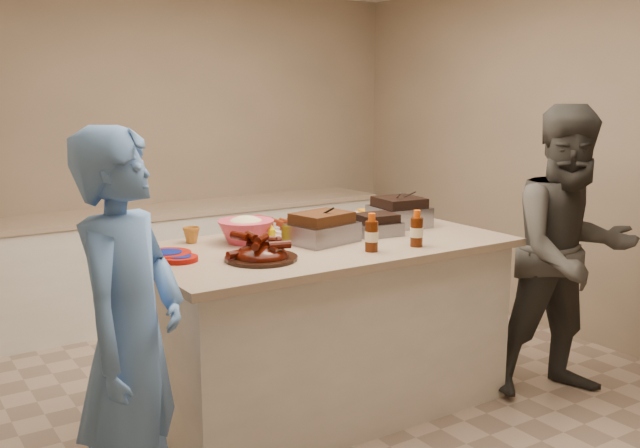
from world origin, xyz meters
TOP-DOWN VIEW (x-y plane):
  - room at (0.00, 0.00)m, footprint 4.50×5.00m
  - back_counter at (0.00, 2.20)m, footprint 3.60×0.64m
  - island at (-0.02, 0.00)m, footprint 2.11×1.11m
  - rib_platter at (-0.52, -0.17)m, footprint 0.44×0.44m
  - pulled_pork_tray at (-0.03, 0.02)m, footprint 0.42×0.35m
  - brisket_tray at (0.36, 0.01)m, footprint 0.29×0.25m
  - roasting_pan at (0.66, 0.16)m, footprint 0.35×0.35m
  - coleslaw_bowl at (-0.39, 0.25)m, footprint 0.32×0.32m
  - sausage_plate at (0.02, 0.37)m, footprint 0.30×0.30m
  - mac_cheese_dish at (0.66, 0.32)m, footprint 0.37×0.30m
  - bbq_bottle_a at (0.07, -0.32)m, footprint 0.07×0.07m
  - bbq_bottle_b at (0.36, -0.36)m, footprint 0.07×0.07m
  - mustard_bottle at (-0.29, 0.12)m, footprint 0.04×0.04m
  - sauce_bowl at (-0.00, 0.27)m, footprint 0.14×0.05m
  - plate_stack_large at (-0.91, 0.14)m, footprint 0.25×0.25m
  - plate_stack_small at (-0.88, 0.03)m, footprint 0.18×0.18m
  - plastic_cup at (-0.65, 0.41)m, footprint 0.10×0.09m
  - basket_stack at (-0.24, 0.45)m, footprint 0.22×0.18m
  - guest_gray at (1.33, -0.64)m, footprint 1.42×1.96m

SIDE VIEW (x-z plane):
  - room at x=0.00m, z-range -1.35..1.35m
  - island at x=-0.02m, z-range -0.50..0.50m
  - guest_gray at x=1.33m, z-range -0.34..0.34m
  - back_counter at x=0.00m, z-range 0.00..0.90m
  - coleslaw_bowl at x=-0.39m, z-range 0.89..1.11m
  - sausage_plate at x=0.02m, z-range 0.97..1.02m
  - mac_cheese_dish at x=0.66m, z-range 0.95..1.04m
  - mustard_bottle at x=-0.29m, z-range 0.94..1.05m
  - pulled_pork_tray at x=-0.03m, z-range 0.94..1.05m
  - brisket_tray at x=0.36m, z-range 0.96..1.04m
  - bbq_bottle_a at x=0.07m, z-range 0.89..1.10m
  - bbq_bottle_b at x=0.36m, z-range 0.89..1.10m
  - plate_stack_large at x=-0.91m, z-range 0.98..1.01m
  - plate_stack_small at x=-0.88m, z-range 0.98..1.01m
  - rib_platter at x=-0.52m, z-range 0.92..1.07m
  - roasting_pan at x=0.66m, z-range 0.93..1.06m
  - sauce_bowl at x=0.00m, z-range 0.93..1.07m
  - plastic_cup at x=-0.65m, z-range 0.95..1.05m
  - basket_stack at x=-0.24m, z-range 0.95..1.05m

